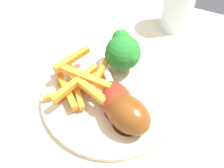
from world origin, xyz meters
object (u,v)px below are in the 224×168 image
Objects in this scene: water_glass at (178,4)px; chicken_drumstick_near at (126,113)px; broccoli_floret_front at (123,51)px; carrot_fries_pile at (80,81)px; chicken_drumstick_far at (117,100)px; dinner_plate at (112,93)px; dining_table at (142,147)px.

chicken_drumstick_near is at bearing -90.14° from water_glass.
water_glass is (0.05, 0.18, -0.00)m from broccoli_floret_front.
water_glass is (0.10, 0.26, 0.02)m from carrot_fries_pile.
carrot_fries_pile is 0.08m from chicken_drumstick_far.
dinner_plate is 1.84× the size of carrot_fries_pile.
carrot_fries_pile is at bearing -162.34° from dinner_plate.
carrot_fries_pile is 0.10m from chicken_drumstick_near.
dinner_plate is 3.36× the size of broccoli_floret_front.
water_glass reaches higher than chicken_drumstick_near.
chicken_drumstick_near is at bearing -16.70° from carrot_fries_pile.
water_glass reaches higher than chicken_drumstick_far.
dining_table is 0.13m from dinner_plate.
dinner_plate is at bearing -100.83° from water_glass.
chicken_drumstick_far reaches higher than carrot_fries_pile.
dining_table is 16.56× the size of broccoli_floret_front.
water_glass is at bearing 89.86° from chicken_drumstick_near.
broccoli_floret_front is (-0.01, 0.06, 0.05)m from dinner_plate.
dining_table is at bearing -46.04° from broccoli_floret_front.
dinner_plate is 0.08m from broccoli_floret_front.
dining_table is at bearing 4.85° from chicken_drumstick_far.
dining_table is 0.19m from carrot_fries_pile.
chicken_drumstick_near reaches higher than dinner_plate.
water_glass is (0.05, 0.24, 0.05)m from dinner_plate.
dining_table is at bearing 35.30° from chicken_drumstick_near.
chicken_drumstick_far is (0.07, -0.01, 0.00)m from carrot_fries_pile.
dinner_plate is 2.25× the size of water_glass.
chicken_drumstick_near is 0.29m from water_glass.
dinner_plate is 0.25m from water_glass.
broccoli_floret_front is 0.55× the size of carrot_fries_pile.
dinner_plate is 0.07m from chicken_drumstick_near.
broccoli_floret_front is at bearing 58.05° from carrot_fries_pile.
chicken_drumstick_far reaches higher than dinner_plate.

